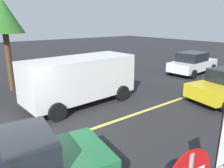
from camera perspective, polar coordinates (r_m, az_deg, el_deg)
The scene contains 5 objects.
ground_plane at distance 7.43m, azimuth -18.29°, elevation -15.40°, with size 80.00×80.00×0.00m, color #262628.
lane_marking_centre at distance 8.69m, azimuth 0.84°, elevation -9.68°, with size 28.00×0.16×0.01m, color #E0D14C.
white_van at distance 10.22m, azimuth -8.27°, elevation 1.66°, with size 5.32×2.53×2.20m.
car_white_crossing at distance 17.35m, azimuth 20.37°, elevation 5.19°, with size 4.51×2.27×1.62m.
tree_left_verge at distance 13.18m, azimuth -26.59°, elevation 15.34°, with size 2.03×2.03×4.99m.
Camera 1 is at (-1.88, -6.12, 3.78)m, focal length 34.89 mm.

